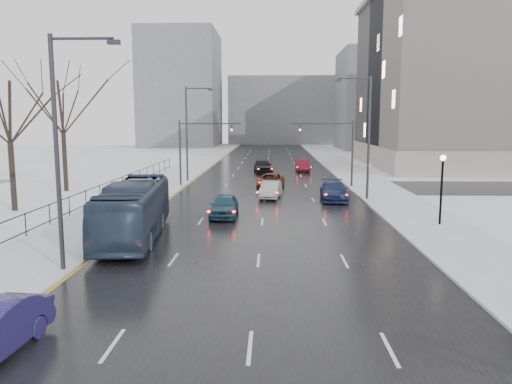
# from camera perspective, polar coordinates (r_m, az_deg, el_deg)

# --- Properties ---
(road) EXTENTS (16.00, 150.00, 0.04)m
(road) POSITION_cam_1_polar(r_m,az_deg,el_deg) (60.93, 1.26, 2.08)
(road) COLOR black
(road) RESTS_ON ground
(cross_road) EXTENTS (130.00, 10.00, 0.04)m
(cross_road) POSITION_cam_1_polar(r_m,az_deg,el_deg) (49.01, 1.12, 0.58)
(cross_road) COLOR black
(cross_road) RESTS_ON ground
(sidewalk_left) EXTENTS (5.00, 150.00, 0.16)m
(sidewalk_left) POSITION_cam_1_polar(r_m,az_deg,el_deg) (61.92, -8.51, 2.15)
(sidewalk_left) COLOR silver
(sidewalk_left) RESTS_ON ground
(sidewalk_right) EXTENTS (5.00, 150.00, 0.16)m
(sidewalk_right) POSITION_cam_1_polar(r_m,az_deg,el_deg) (61.72, 11.06, 2.07)
(sidewalk_right) COLOR silver
(sidewalk_right) RESTS_ON ground
(park_strip) EXTENTS (14.00, 150.00, 0.12)m
(park_strip) POSITION_cam_1_polar(r_m,az_deg,el_deg) (64.31, -16.87, 2.09)
(park_strip) COLOR white
(park_strip) RESTS_ON ground
(tree_park_d) EXTENTS (8.75, 8.75, 12.50)m
(tree_park_d) POSITION_cam_1_polar(r_m,az_deg,el_deg) (39.72, -25.82, -2.08)
(tree_park_d) COLOR black
(tree_park_d) RESTS_ON ground
(tree_park_e) EXTENTS (9.45, 9.45, 13.50)m
(tree_park_e) POSITION_cam_1_polar(r_m,az_deg,el_deg) (48.82, -20.84, -0.01)
(tree_park_e) COLOR black
(tree_park_e) RESTS_ON ground
(iron_fence) EXTENTS (0.06, 70.00, 1.30)m
(iron_fence) POSITION_cam_1_polar(r_m,az_deg,el_deg) (33.94, -21.84, -1.92)
(iron_fence) COLOR black
(iron_fence) RESTS_ON sidewalk_left
(streetlight_r_mid) EXTENTS (2.95, 0.25, 10.00)m
(streetlight_r_mid) POSITION_cam_1_polar(r_m,az_deg,el_deg) (41.28, 12.48, 6.76)
(streetlight_r_mid) COLOR #2D2D33
(streetlight_r_mid) RESTS_ON ground
(streetlight_l_near) EXTENTS (2.95, 0.25, 10.00)m
(streetlight_l_near) POSITION_cam_1_polar(r_m,az_deg,el_deg) (22.39, -21.34, 5.32)
(streetlight_l_near) COLOR #2D2D33
(streetlight_l_near) RESTS_ON ground
(streetlight_l_far) EXTENTS (2.95, 0.25, 10.00)m
(streetlight_l_far) POSITION_cam_1_polar(r_m,az_deg,el_deg) (53.31, -7.69, 7.17)
(streetlight_l_far) COLOR #2D2D33
(streetlight_l_far) RESTS_ON ground
(lamppost_r_mid) EXTENTS (0.36, 0.36, 4.28)m
(lamppost_r_mid) POSITION_cam_1_polar(r_m,az_deg,el_deg) (32.49, 20.48, 1.36)
(lamppost_r_mid) COLOR black
(lamppost_r_mid) RESTS_ON sidewalk_right
(mast_signal_right) EXTENTS (6.10, 0.33, 6.50)m
(mast_signal_right) POSITION_cam_1_polar(r_m,az_deg,el_deg) (49.10, 9.75, 5.27)
(mast_signal_right) COLOR #2D2D33
(mast_signal_right) RESTS_ON ground
(mast_signal_left) EXTENTS (6.10, 0.33, 6.50)m
(mast_signal_left) POSITION_cam_1_polar(r_m,az_deg,el_deg) (49.28, -7.46, 5.33)
(mast_signal_left) COLOR #2D2D33
(mast_signal_left) RESTS_ON ground
(no_uturn_sign) EXTENTS (0.60, 0.06, 2.70)m
(no_uturn_sign) POSITION_cam_1_polar(r_m,az_deg,el_deg) (45.59, 12.71, 2.69)
(no_uturn_sign) COLOR #2D2D33
(no_uturn_sign) RESTS_ON sidewalk_right
(bldg_far_right) EXTENTS (24.00, 20.00, 22.00)m
(bldg_far_right) POSITION_cam_1_polar(r_m,az_deg,el_deg) (118.86, 15.41, 10.09)
(bldg_far_right) COLOR slate
(bldg_far_right) RESTS_ON ground
(bldg_far_left) EXTENTS (18.00, 22.00, 28.00)m
(bldg_far_left) POSITION_cam_1_polar(r_m,az_deg,el_deg) (127.81, -8.52, 11.48)
(bldg_far_left) COLOR slate
(bldg_far_left) RESTS_ON ground
(bldg_far_center) EXTENTS (30.00, 18.00, 18.00)m
(bldg_far_center) POSITION_cam_1_polar(r_m,az_deg,el_deg) (140.64, 3.27, 9.21)
(bldg_far_center) COLOR slate
(bldg_far_center) RESTS_ON ground
(bus) EXTENTS (3.77, 11.49, 3.14)m
(bus) POSITION_cam_1_polar(r_m,az_deg,el_deg) (28.40, -13.74, -2.00)
(bus) COLOR #2B3C55
(bus) RESTS_ON road
(sedan_center_near) EXTENTS (1.83, 4.50, 1.53)m
(sedan_center_near) POSITION_cam_1_polar(r_m,az_deg,el_deg) (33.75, -3.65, -1.57)
(sedan_center_near) COLOR navy
(sedan_center_near) RESTS_ON road
(sedan_right_near) EXTENTS (2.03, 4.42, 1.40)m
(sedan_right_near) POSITION_cam_1_polar(r_m,az_deg,el_deg) (41.83, 1.68, 0.26)
(sedan_right_near) COLOR #9F9EA2
(sedan_right_near) RESTS_ON road
(sedan_right_cross) EXTENTS (2.89, 5.23, 1.39)m
(sedan_right_cross) POSITION_cam_1_polar(r_m,az_deg,el_deg) (48.12, 1.70, 1.30)
(sedan_right_cross) COLOR #612B10
(sedan_right_cross) RESTS_ON road
(sedan_right_far) EXTENTS (2.32, 5.30, 1.52)m
(sedan_right_far) POSITION_cam_1_polar(r_m,az_deg,el_deg) (41.18, 8.90, 0.12)
(sedan_right_far) COLOR #19244C
(sedan_right_far) RESTS_ON road
(sedan_center_far) EXTENTS (2.63, 5.24, 1.71)m
(sedan_center_far) POSITION_cam_1_polar(r_m,az_deg,el_deg) (61.72, 0.81, 2.98)
(sedan_center_far) COLOR black
(sedan_center_far) RESTS_ON road
(sedan_right_distant) EXTENTS (1.72, 4.63, 1.51)m
(sedan_right_distant) POSITION_cam_1_polar(r_m,az_deg,el_deg) (63.82, 5.34, 3.03)
(sedan_right_distant) COLOR maroon
(sedan_right_distant) RESTS_ON road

